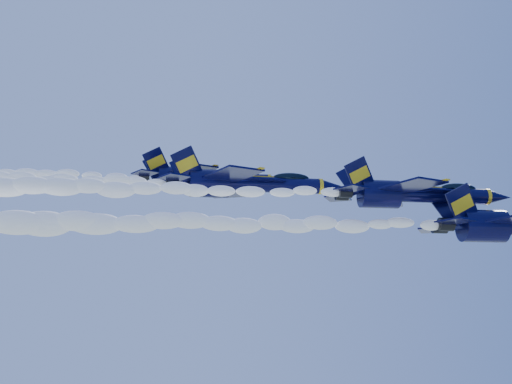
{
  "coord_description": "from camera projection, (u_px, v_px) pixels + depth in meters",
  "views": [
    {
      "loc": [
        -15.96,
        -66.22,
        138.83
      ],
      "look_at": [
        -5.98,
        0.17,
        152.74
      ],
      "focal_mm": 50.0,
      "sensor_mm": 36.0,
      "label": 1
    }
  ],
  "objects": [
    {
      "name": "smoke_trail_jet_lead",
      "position": [
        168.0,
        223.0,
        57.66
      ],
      "size": [
        45.86,
        2.34,
        2.1
      ],
      "primitive_type": "ellipsoid",
      "color": "white"
    },
    {
      "name": "jet_second",
      "position": [
        414.0,
        194.0,
        62.71
      ],
      "size": [
        16.07,
        13.18,
        5.97
      ],
      "color": "black"
    },
    {
      "name": "smoke_trail_jet_second",
      "position": [
        67.0,
        189.0,
        58.28
      ],
      "size": [
        45.86,
        2.05,
        1.84
      ],
      "primitive_type": "ellipsoid",
      "color": "white"
    },
    {
      "name": "jet_third",
      "position": [
        245.0,
        183.0,
        73.5
      ],
      "size": [
        18.75,
        15.38,
        6.97
      ],
      "color": "black"
    },
    {
      "name": "jet_fourth",
      "position": [
        205.0,
        178.0,
        80.33
      ],
      "size": [
        17.11,
        14.03,
        6.36
      ],
      "color": "black"
    }
  ]
}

